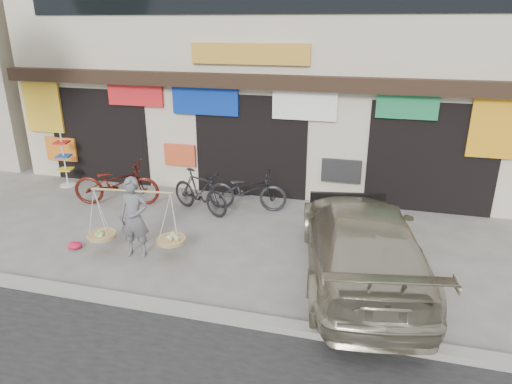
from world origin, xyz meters
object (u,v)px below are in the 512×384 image
(bike_2, at_px, (247,190))
(display_rack, at_px, (65,165))
(bike_0, at_px, (116,183))
(bike_1, at_px, (200,191))
(street_vendor, at_px, (134,221))
(suv, at_px, (361,241))

(bike_2, height_order, display_rack, display_rack)
(bike_0, height_order, display_rack, display_rack)
(bike_0, xyz_separation_m, display_rack, (-2.16, 0.88, 0.06))
(bike_1, relative_size, display_rack, 1.14)
(bike_2, bearing_deg, display_rack, 80.26)
(street_vendor, distance_m, display_rack, 5.16)
(bike_1, bearing_deg, bike_0, 115.30)
(bike_0, bearing_deg, suv, -122.07)
(bike_0, distance_m, suv, 6.55)
(street_vendor, height_order, suv, street_vendor)
(bike_0, distance_m, display_rack, 2.33)
(suv, bearing_deg, display_rack, -29.55)
(bike_1, bearing_deg, suv, -94.57)
(bike_0, relative_size, display_rack, 1.38)
(bike_1, height_order, bike_2, bike_1)
(street_vendor, xyz_separation_m, display_rack, (-4.00, 3.25, -0.12))
(street_vendor, distance_m, bike_2, 3.25)
(bike_2, distance_m, display_rack, 5.50)
(bike_0, distance_m, bike_2, 3.37)
(street_vendor, xyz_separation_m, bike_1, (0.41, 2.43, -0.22))
(bike_1, bearing_deg, street_vendor, -165.82)
(street_vendor, relative_size, display_rack, 1.27)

